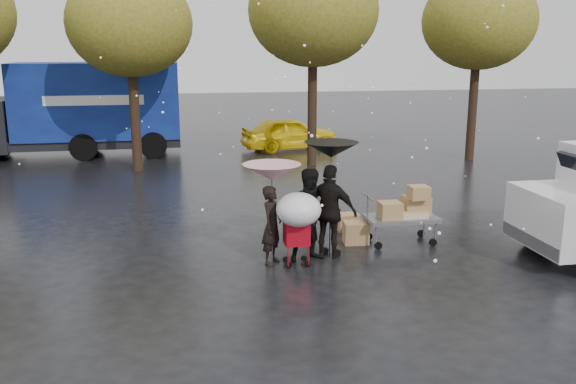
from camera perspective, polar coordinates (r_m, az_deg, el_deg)
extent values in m
plane|color=black|center=(11.68, 0.98, -7.01)|extent=(90.00, 90.00, 0.00)
imported|color=black|center=(11.63, -1.50, -3.12)|extent=(0.61, 0.67, 1.53)
imported|color=black|center=(11.78, 2.26, -2.17)|extent=(1.01, 0.87, 1.83)
imported|color=black|center=(11.97, 3.97, -1.83)|extent=(1.15, 1.01, 1.87)
cylinder|color=#4C4C4C|center=(11.59, -1.50, -2.48)|extent=(0.02, 0.02, 1.80)
cone|color=#D75875|center=(11.38, -1.53, 1.89)|extent=(1.10, 1.10, 0.30)
sphere|color=#4C4C4C|center=(11.37, -1.53, 2.04)|extent=(0.06, 0.06, 0.06)
cylinder|color=#4C4C4C|center=(11.94, 3.98, -1.15)|extent=(0.02, 0.02, 2.16)
cone|color=black|center=(11.71, 4.07, 3.96)|extent=(1.06, 1.06, 0.30)
sphere|color=#4C4C4C|center=(11.71, 4.07, 4.11)|extent=(0.06, 0.06, 0.06)
cube|color=slate|center=(13.10, 10.55, -2.42)|extent=(1.50, 0.80, 0.08)
cylinder|color=slate|center=(12.79, 7.46, -1.53)|extent=(0.04, 0.04, 0.60)
cube|color=#986642|center=(13.25, 11.86, -1.22)|extent=(0.55, 0.45, 0.40)
cube|color=#986642|center=(12.85, 9.50, -1.69)|extent=(0.45, 0.40, 0.35)
cube|color=#986642|center=(12.93, 12.14, -0.05)|extent=(0.40, 0.35, 0.28)
cube|color=#CAB28C|center=(13.09, 10.78, -1.99)|extent=(0.90, 0.55, 0.12)
cylinder|color=black|center=(12.75, 8.44, -4.99)|extent=(0.16, 0.05, 0.16)
cylinder|color=black|center=(13.32, 7.56, -4.14)|extent=(0.16, 0.05, 0.16)
cylinder|color=black|center=(13.17, 13.41, -4.61)|extent=(0.16, 0.05, 0.16)
cylinder|color=black|center=(13.73, 12.34, -3.81)|extent=(0.16, 0.05, 0.16)
cube|color=#AE0918|center=(11.57, 0.81, -3.80)|extent=(0.47, 0.41, 0.45)
cylinder|color=#AE0918|center=(11.29, 1.00, -2.29)|extent=(0.42, 0.02, 0.02)
cylinder|color=#4C4C4C|center=(11.31, 1.00, -2.63)|extent=(0.02, 0.02, 0.60)
ellipsoid|color=white|center=(11.25, 1.01, -1.65)|extent=(0.84, 0.84, 0.63)
cylinder|color=black|center=(11.58, 0.08, -6.87)|extent=(0.12, 0.04, 0.12)
cylinder|color=black|center=(11.88, -0.21, -6.34)|extent=(0.12, 0.04, 0.12)
cylinder|color=black|center=(11.65, 1.83, -6.75)|extent=(0.12, 0.04, 0.12)
cylinder|color=black|center=(11.94, 1.50, -6.23)|extent=(0.12, 0.04, 0.12)
cube|color=white|center=(12.85, 24.06, -2.31)|extent=(1.20, 1.95, 1.10)
cube|color=slate|center=(12.66, 21.83, -4.22)|extent=(0.12, 1.90, 0.25)
cylinder|color=black|center=(13.83, 22.37, -3.11)|extent=(0.76, 0.28, 0.76)
cube|color=navy|center=(24.39, -17.34, 8.20)|extent=(6.00, 2.50, 2.80)
cube|color=black|center=(24.70, -19.40, 4.48)|extent=(8.00, 2.30, 0.35)
cube|color=white|center=(23.14, -17.71, 8.17)|extent=(3.50, 0.03, 0.35)
cylinder|color=black|center=(23.29, -12.48, 4.30)|extent=(1.00, 0.30, 1.00)
cylinder|color=black|center=(25.56, -12.33, 5.10)|extent=(1.00, 0.30, 1.00)
cube|color=#986642|center=(13.04, 6.37, -3.80)|extent=(0.55, 0.46, 0.46)
cube|color=#986642|center=(13.98, 5.57, -2.78)|extent=(0.51, 0.41, 0.37)
imported|color=yellow|center=(24.74, 0.15, 5.52)|extent=(4.10, 2.27, 1.32)
cylinder|color=black|center=(20.84, -14.19, 7.99)|extent=(0.32, 0.32, 4.48)
ellipsoid|color=#495D1A|center=(20.77, -14.61, 15.03)|extent=(4.00, 4.00, 3.40)
cylinder|color=black|center=(21.31, 2.29, 9.06)|extent=(0.32, 0.32, 4.90)
ellipsoid|color=#495D1A|center=(21.27, 2.36, 16.60)|extent=(4.40, 4.40, 3.74)
cylinder|color=black|center=(23.38, 16.95, 8.54)|extent=(0.32, 0.32, 4.62)
ellipsoid|color=#495D1A|center=(23.33, 17.41, 15.01)|extent=(4.00, 4.00, 3.40)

